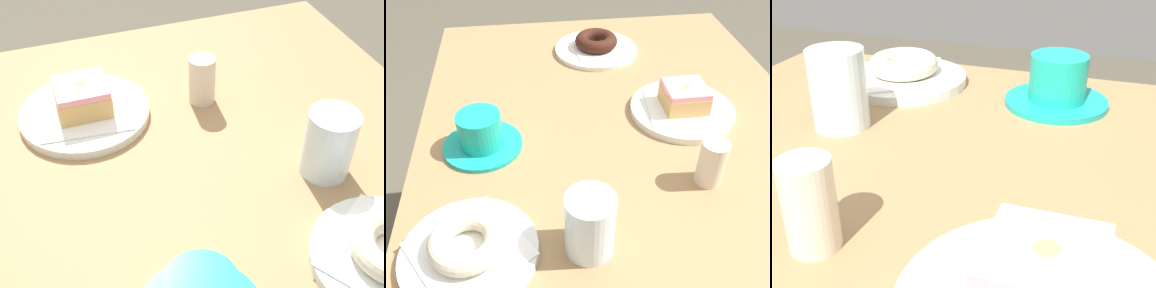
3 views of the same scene
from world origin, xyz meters
The scene contains 13 objects.
table centered at (0.00, 0.00, 0.62)m, with size 1.11×0.84×0.71m.
plate_glazed_square centered at (-0.04, 0.15, 0.72)m, with size 0.23×0.23×0.02m, color silver.
napkin_glazed_square centered at (-0.04, 0.15, 0.73)m, with size 0.15×0.15×0.00m, color white.
donut_glazed_square centered at (-0.04, 0.15, 0.76)m, with size 0.09×0.09×0.05m.
plate_sugar_ring centered at (0.28, -0.29, 0.72)m, with size 0.21×0.21×0.02m, color silver.
napkin_sugar_ring centered at (0.28, -0.29, 0.73)m, with size 0.15×0.15×0.00m, color white.
donut_sugar_ring centered at (0.28, -0.29, 0.75)m, with size 0.12×0.12×0.03m, color beige.
plate_chocolate_ring centered at (-0.34, 0.01, 0.72)m, with size 0.22×0.22×0.01m, color silver.
napkin_chocolate_ring centered at (-0.34, 0.01, 0.73)m, with size 0.13×0.13×0.00m, color white.
donut_chocolate_ring centered at (-0.34, 0.01, 0.75)m, with size 0.11×0.11×0.03m, color #33170E.
water_glass centered at (0.29, -0.11, 0.77)m, with size 0.08×0.08×0.11m, color silver.
coffee_cup centered at (0.02, -0.28, 0.75)m, with size 0.16×0.16×0.08m.
sugar_jar centered at (0.17, 0.12, 0.76)m, with size 0.05×0.05×0.09m, color beige.
Camera 2 is at (0.67, -0.18, 1.25)m, focal length 38.86 mm.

